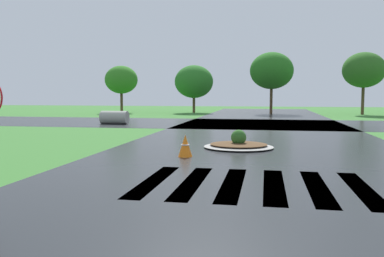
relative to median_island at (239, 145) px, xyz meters
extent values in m
cube|color=#232628|center=(0.71, -1.04, -0.13)|extent=(10.58, 80.00, 0.01)
cube|color=#232628|center=(0.71, 12.22, -0.13)|extent=(90.00, 9.52, 0.01)
cube|color=white|center=(-1.54, -5.88, -0.13)|extent=(0.45, 3.48, 0.01)
cube|color=white|center=(-0.64, -5.88, -0.13)|extent=(0.45, 3.48, 0.01)
cube|color=white|center=(0.26, -5.88, -0.13)|extent=(0.45, 3.48, 0.01)
cube|color=white|center=(1.16, -5.88, -0.13)|extent=(0.45, 3.48, 0.01)
cube|color=white|center=(2.06, -5.88, -0.13)|extent=(0.45, 3.48, 0.01)
cube|color=white|center=(2.96, -5.88, -0.13)|extent=(0.45, 3.48, 0.01)
ellipsoid|color=#9E9B93|center=(0.00, 0.00, -0.07)|extent=(2.55, 2.36, 0.12)
ellipsoid|color=brown|center=(0.00, 0.00, 0.02)|extent=(2.09, 1.93, 0.10)
sphere|color=#2D6023|center=(0.00, 0.00, 0.27)|extent=(0.56, 0.56, 0.56)
cylinder|color=#9E9B93|center=(-8.85, 10.41, 0.30)|extent=(1.79, 0.88, 0.86)
cone|color=orange|center=(-1.52, -2.31, 0.22)|extent=(0.45, 0.45, 0.70)
torus|color=white|center=(-1.52, -2.31, 0.25)|extent=(0.27, 0.27, 0.04)
cube|color=orange|center=(-1.52, -2.31, -0.12)|extent=(0.36, 0.36, 0.03)
cylinder|color=#4C3823|center=(-14.06, 25.81, 0.99)|extent=(0.28, 0.28, 2.26)
ellipsoid|color=#317A21|center=(-14.06, 25.81, 3.32)|extent=(3.43, 3.43, 2.92)
cylinder|color=#4C3823|center=(-6.52, 27.04, 0.79)|extent=(0.28, 0.28, 1.84)
ellipsoid|color=#296F23|center=(-6.52, 27.04, 3.12)|extent=(4.03, 4.03, 3.42)
cylinder|color=#4C3823|center=(1.45, 26.30, 1.25)|extent=(0.28, 0.28, 2.77)
ellipsoid|color=#286C1F|center=(1.45, 26.30, 4.14)|extent=(4.29, 4.29, 3.64)
cylinder|color=#4C3823|center=(10.01, 25.95, 1.29)|extent=(0.28, 0.28, 2.85)
ellipsoid|color=#2C611F|center=(10.01, 25.95, 4.09)|extent=(3.93, 3.93, 3.34)
camera|label=1|loc=(0.97, -14.64, 1.85)|focal=37.63mm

